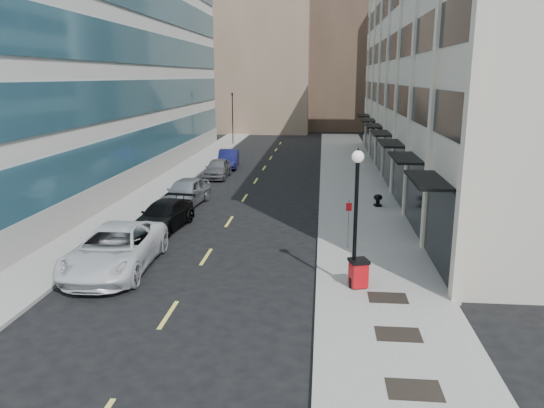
% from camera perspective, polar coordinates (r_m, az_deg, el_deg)
% --- Properties ---
extents(ground, '(160.00, 160.00, 0.00)m').
position_cam_1_polar(ground, '(17.16, -13.00, -14.37)').
color(ground, black).
rests_on(ground, ground).
extents(sidewalk_right, '(5.00, 80.00, 0.15)m').
position_cam_1_polar(sidewalk_right, '(35.29, 9.18, 0.52)').
color(sidewalk_right, gray).
rests_on(sidewalk_right, ground).
extents(sidewalk_left, '(3.00, 80.00, 0.15)m').
position_cam_1_polar(sidewalk_left, '(37.08, -12.95, 0.98)').
color(sidewalk_left, gray).
rests_on(sidewalk_left, ground).
extents(building_right, '(15.30, 46.50, 18.25)m').
position_cam_1_polar(building_right, '(42.98, 22.09, 14.02)').
color(building_right, '#BBB49E').
rests_on(building_right, ground).
extents(building_left, '(16.14, 46.00, 20.00)m').
position_cam_1_polar(building_left, '(46.43, -22.36, 15.13)').
color(building_left, beige).
rests_on(building_left, ground).
extents(skyline_tan_near, '(14.00, 18.00, 28.00)m').
position_cam_1_polar(skyline_tan_near, '(83.05, -0.91, 17.76)').
color(skyline_tan_near, '#8F735D').
rests_on(skyline_tan_near, ground).
extents(skyline_brown, '(12.00, 16.00, 34.00)m').
position_cam_1_polar(skyline_brown, '(86.84, 7.77, 19.44)').
color(skyline_brown, brown).
rests_on(skyline_brown, ground).
extents(skyline_tan_far, '(12.00, 14.00, 22.00)m').
position_cam_1_polar(skyline_tan_far, '(94.33, -6.48, 15.35)').
color(skyline_tan_far, '#8F735D').
rests_on(skyline_tan_far, ground).
extents(skyline_stone, '(10.00, 14.00, 20.00)m').
position_cam_1_polar(skyline_stone, '(81.37, 15.05, 14.58)').
color(skyline_stone, '#BBB49E').
rests_on(skyline_stone, ground).
extents(grate_near, '(1.40, 1.00, 0.01)m').
position_cam_1_polar(grate_near, '(14.78, 15.05, -18.72)').
color(grate_near, black).
rests_on(grate_near, sidewalk_right).
extents(grate_mid, '(1.40, 1.00, 0.01)m').
position_cam_1_polar(grate_mid, '(17.36, 13.43, -13.47)').
color(grate_mid, black).
rests_on(grate_mid, sidewalk_right).
extents(grate_far, '(1.40, 1.00, 0.01)m').
position_cam_1_polar(grate_far, '(19.88, 12.34, -9.82)').
color(grate_far, black).
rests_on(grate_far, sidewalk_right).
extents(road_centerline, '(0.15, 68.20, 0.01)m').
position_cam_1_polar(road_centerline, '(32.71, -3.72, -0.49)').
color(road_centerline, '#D8CC4C').
rests_on(road_centerline, ground).
extents(traffic_signal, '(0.66, 0.66, 6.98)m').
position_cam_1_polar(traffic_signal, '(63.26, -4.30, 11.52)').
color(traffic_signal, black).
rests_on(traffic_signal, ground).
extents(car_white_van, '(3.30, 6.75, 1.85)m').
position_cam_1_polar(car_white_van, '(23.13, -16.54, -4.67)').
color(car_white_van, silver).
rests_on(car_white_van, ground).
extents(car_black_pickup, '(2.70, 5.30, 1.47)m').
position_cam_1_polar(car_black_pickup, '(28.72, -11.58, -1.24)').
color(car_black_pickup, black).
rests_on(car_black_pickup, ground).
extents(car_silver_sedan, '(2.61, 5.23, 1.71)m').
position_cam_1_polar(car_silver_sedan, '(33.79, -9.25, 1.29)').
color(car_silver_sedan, '#96999E').
rests_on(car_silver_sedan, ground).
extents(car_blue_sedan, '(2.15, 4.94, 1.58)m').
position_cam_1_polar(car_blue_sedan, '(47.57, -4.70, 4.88)').
color(car_blue_sedan, '#131549').
rests_on(car_blue_sedan, ground).
extents(car_grey_sedan, '(1.84, 4.46, 1.51)m').
position_cam_1_polar(car_grey_sedan, '(42.76, -5.86, 3.83)').
color(car_grey_sedan, slate).
rests_on(car_grey_sedan, ground).
extents(trash_bin, '(0.85, 0.85, 1.10)m').
position_cam_1_polar(trash_bin, '(20.42, 9.28, -7.25)').
color(trash_bin, '#B90C12').
rests_on(trash_bin, sidewalk_right).
extents(lamppost, '(0.44, 0.44, 5.34)m').
position_cam_1_polar(lamppost, '(19.62, 9.02, -0.33)').
color(lamppost, black).
rests_on(lamppost, sidewalk_right).
extents(sign_post, '(0.27, 0.09, 2.30)m').
position_cam_1_polar(sign_post, '(24.65, 8.24, -1.38)').
color(sign_post, slate).
rests_on(sign_post, sidewalk_right).
extents(urn_planter, '(0.54, 0.54, 0.74)m').
position_cam_1_polar(urn_planter, '(33.20, 11.33, 0.53)').
color(urn_planter, black).
rests_on(urn_planter, sidewalk_right).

